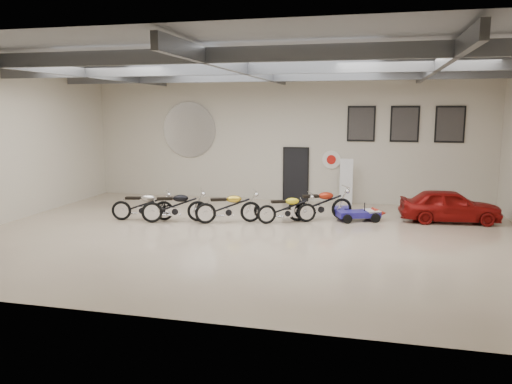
% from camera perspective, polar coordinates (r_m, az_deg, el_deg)
% --- Properties ---
extents(floor, '(16.00, 12.00, 0.01)m').
position_cam_1_polar(floor, '(14.60, -1.10, -5.01)').
color(floor, '#B8A68C').
rests_on(floor, ground).
extents(ceiling, '(16.00, 12.00, 0.01)m').
position_cam_1_polar(ceiling, '(14.21, -1.17, 14.91)').
color(ceiling, gray).
rests_on(ceiling, back_wall).
extents(back_wall, '(16.00, 0.02, 5.00)m').
position_cam_1_polar(back_wall, '(20.04, 3.23, 6.14)').
color(back_wall, beige).
rests_on(back_wall, floor).
extents(left_wall, '(0.02, 12.00, 5.00)m').
position_cam_1_polar(left_wall, '(17.96, -26.76, 4.78)').
color(left_wall, beige).
rests_on(left_wall, floor).
extents(ceiling_beams, '(15.80, 11.80, 0.32)m').
position_cam_1_polar(ceiling_beams, '(14.19, -1.17, 13.91)').
color(ceiling_beams, '#56585D').
rests_on(ceiling_beams, ceiling).
extents(door, '(0.92, 0.08, 2.10)m').
position_cam_1_polar(door, '(20.04, 4.57, 1.96)').
color(door, black).
rests_on(door, back_wall).
extents(logo_plaque, '(2.30, 0.06, 1.16)m').
position_cam_1_polar(logo_plaque, '(21.06, -7.64, 7.05)').
color(logo_plaque, silver).
rests_on(logo_plaque, back_wall).
extents(poster_left, '(1.05, 0.08, 1.35)m').
position_cam_1_polar(poster_left, '(19.66, 11.94, 7.64)').
color(poster_left, black).
rests_on(poster_left, back_wall).
extents(poster_mid, '(1.05, 0.08, 1.35)m').
position_cam_1_polar(poster_mid, '(19.68, 16.63, 7.46)').
color(poster_mid, black).
rests_on(poster_mid, back_wall).
extents(poster_right, '(1.05, 0.08, 1.35)m').
position_cam_1_polar(poster_right, '(19.83, 21.29, 7.22)').
color(poster_right, black).
rests_on(poster_right, back_wall).
extents(oil_sign, '(0.72, 0.10, 0.72)m').
position_cam_1_polar(oil_sign, '(19.80, 8.61, 3.69)').
color(oil_sign, white).
rests_on(oil_sign, back_wall).
extents(banner_stand, '(0.51, 0.23, 1.82)m').
position_cam_1_polar(banner_stand, '(19.41, 10.27, 1.18)').
color(banner_stand, white).
rests_on(banner_stand, floor).
extents(motorcycle_silver, '(2.11, 1.06, 1.05)m').
position_cam_1_polar(motorcycle_silver, '(16.91, -12.85, -1.44)').
color(motorcycle_silver, silver).
rests_on(motorcycle_silver, floor).
extents(motorcycle_black, '(2.20, 1.38, 1.10)m').
position_cam_1_polar(motorcycle_black, '(16.44, -9.26, -1.54)').
color(motorcycle_black, silver).
rests_on(motorcycle_black, floor).
extents(motorcycle_gold, '(2.18, 1.42, 1.09)m').
position_cam_1_polar(motorcycle_gold, '(16.14, -3.19, -1.65)').
color(motorcycle_gold, silver).
rests_on(motorcycle_gold, floor).
extents(motorcycle_yellow, '(1.99, 1.34, 1.00)m').
position_cam_1_polar(motorcycle_yellow, '(16.14, 3.56, -1.82)').
color(motorcycle_yellow, silver).
rests_on(motorcycle_yellow, floor).
extents(motorcycle_red, '(2.27, 1.56, 1.14)m').
position_cam_1_polar(motorcycle_red, '(16.65, 7.33, -1.28)').
color(motorcycle_red, silver).
rests_on(motorcycle_red, floor).
extents(go_kart, '(1.86, 1.35, 0.62)m').
position_cam_1_polar(go_kart, '(16.84, 12.07, -2.20)').
color(go_kart, navy).
rests_on(go_kart, floor).
extents(vintage_car, '(1.56, 3.27, 1.08)m').
position_cam_1_polar(vintage_car, '(17.46, 21.27, -1.45)').
color(vintage_car, maroon).
rests_on(vintage_car, floor).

